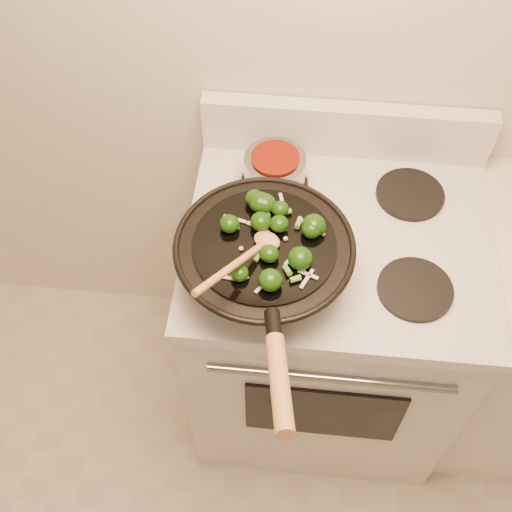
# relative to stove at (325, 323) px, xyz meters

# --- Properties ---
(stove) EXTENTS (0.78, 0.67, 1.08)m
(stove) POSITION_rel_stove_xyz_m (0.00, 0.00, 0.00)
(stove) COLOR silver
(stove) RESTS_ON ground
(wok) EXTENTS (0.41, 0.68, 0.24)m
(wok) POSITION_rel_stove_xyz_m (-0.18, -0.16, 0.53)
(wok) COLOR black
(wok) RESTS_ON stove
(stirfry) EXTENTS (0.24, 0.29, 0.05)m
(stirfry) POSITION_rel_stove_xyz_m (-0.15, -0.13, 0.61)
(stirfry) COLOR #133508
(stirfry) RESTS_ON wok
(wooden_spoon) EXTENTS (0.17, 0.26, 0.12)m
(wooden_spoon) POSITION_rel_stove_xyz_m (-0.21, -0.21, 0.63)
(wooden_spoon) COLOR #B27946
(wooden_spoon) RESTS_ON wok
(saucepan) EXTENTS (0.16, 0.25, 0.10)m
(saucepan) POSITION_rel_stove_xyz_m (-0.18, 0.15, 0.51)
(saucepan) COLOR gray
(saucepan) RESTS_ON stove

